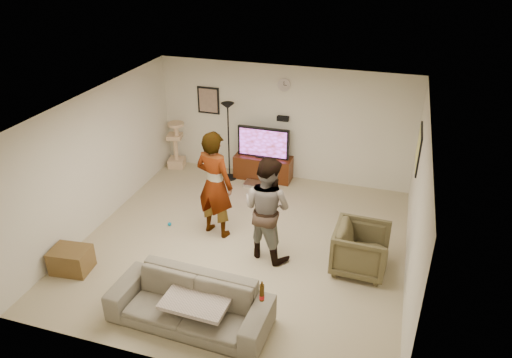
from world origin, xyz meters
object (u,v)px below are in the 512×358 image
(beer_bottle, at_px, (262,293))
(side_table, at_px, (71,260))
(person_right, at_px, (267,208))
(floor_lamp, at_px, (229,142))
(tv_stand, at_px, (263,167))
(tv, at_px, (263,142))
(person_left, at_px, (215,185))
(cat_tree, at_px, (175,145))
(sofa, at_px, (190,303))
(armchair, at_px, (361,249))

(beer_bottle, height_order, side_table, beer_bottle)
(person_right, bearing_deg, floor_lamp, -37.49)
(tv_stand, height_order, person_right, person_right)
(person_right, bearing_deg, tv_stand, -52.32)
(tv, height_order, person_right, person_right)
(person_left, distance_m, person_right, 1.11)
(tv, bearing_deg, side_table, -116.74)
(tv_stand, relative_size, beer_bottle, 5.04)
(person_left, xyz_separation_m, person_right, (1.05, -0.36, -0.09))
(floor_lamp, xyz_separation_m, cat_tree, (-1.38, 0.19, -0.31))
(tv, bearing_deg, person_left, -94.93)
(floor_lamp, relative_size, side_table, 2.88)
(floor_lamp, height_order, person_left, person_left)
(person_left, bearing_deg, tv, -80.06)
(floor_lamp, distance_m, sofa, 4.44)
(person_right, bearing_deg, armchair, -158.11)
(floor_lamp, distance_m, cat_tree, 1.42)
(cat_tree, height_order, beer_bottle, cat_tree)
(tv, bearing_deg, cat_tree, -179.22)
(floor_lamp, xyz_separation_m, sofa, (0.99, -4.30, -0.54))
(tv, distance_m, side_table, 4.56)
(person_right, relative_size, armchair, 2.09)
(armchair, bearing_deg, cat_tree, 61.95)
(tv_stand, relative_size, armchair, 1.46)
(tv_stand, relative_size, floor_lamp, 0.73)
(tv_stand, height_order, floor_lamp, floor_lamp)
(tv_stand, relative_size, side_table, 2.09)
(floor_lamp, bearing_deg, side_table, -109.00)
(sofa, relative_size, side_table, 3.74)
(person_right, xyz_separation_m, sofa, (-0.57, -1.83, -0.57))
(cat_tree, relative_size, person_right, 0.62)
(tv_stand, bearing_deg, sofa, -86.50)
(cat_tree, height_order, side_table, cat_tree)
(beer_bottle, bearing_deg, person_right, 104.07)
(tv, distance_m, beer_bottle, 4.70)
(cat_tree, bearing_deg, sofa, -62.15)
(sofa, bearing_deg, beer_bottle, 2.44)
(tv, distance_m, armchair, 3.59)
(person_right, height_order, sofa, person_right)
(person_left, relative_size, person_right, 1.10)
(person_left, xyz_separation_m, armchair, (2.60, -0.31, -0.60))
(floor_lamp, height_order, cat_tree, floor_lamp)
(person_right, bearing_deg, beer_bottle, 124.13)
(person_left, height_order, sofa, person_left)
(tv_stand, bearing_deg, side_table, -116.74)
(tv_stand, relative_size, person_right, 0.70)
(floor_lamp, height_order, person_right, person_right)
(cat_tree, xyz_separation_m, sofa, (2.37, -4.48, -0.23))
(cat_tree, bearing_deg, person_right, -41.99)
(tv, relative_size, side_table, 1.88)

